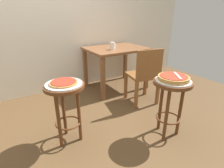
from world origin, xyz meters
name	(u,v)px	position (x,y,z in m)	size (l,w,h in m)	color
ground_plane	(86,144)	(0.00, 0.00, 0.00)	(6.00, 6.00, 0.00)	brown
stool_foreground	(171,96)	(0.86, -0.33, 0.49)	(0.40, 0.40, 0.66)	#5B3319
serving_plate_foreground	(173,80)	(0.86, -0.33, 0.66)	(0.36, 0.36, 0.01)	silver
pizza_foreground	(174,78)	(0.86, -0.33, 0.69)	(0.31, 0.31, 0.05)	#B78442
stool_middle	(66,100)	(-0.12, 0.16, 0.49)	(0.40, 0.40, 0.66)	#5B3319
serving_plate_middle	(64,84)	(-0.12, 0.16, 0.66)	(0.36, 0.36, 0.01)	silver
pizza_middle	(64,82)	(-0.12, 0.16, 0.68)	(0.28, 0.28, 0.02)	#B78442
dining_table	(116,54)	(1.12, 1.16, 0.63)	(1.00, 0.77, 0.74)	brown
cup_near_edge	(112,46)	(0.98, 1.04, 0.80)	(0.08, 0.08, 0.12)	silver
condiment_shaker	(115,46)	(1.09, 1.16, 0.78)	(0.04, 0.04, 0.08)	white
wooden_chair	(144,74)	(1.14, 0.40, 0.47)	(0.47, 0.47, 0.85)	brown
pizza_server_knife	(177,75)	(0.89, -0.35, 0.72)	(0.22, 0.02, 0.01)	silver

